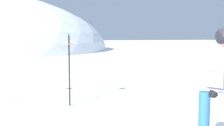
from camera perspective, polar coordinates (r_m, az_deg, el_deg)
snowboarder_main at (r=3.73m, az=22.62°, el=-5.10°), size 0.93×1.70×1.71m
piste_marker_near at (r=6.17m, az=-9.17°, el=-0.24°), size 0.20×0.20×1.69m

